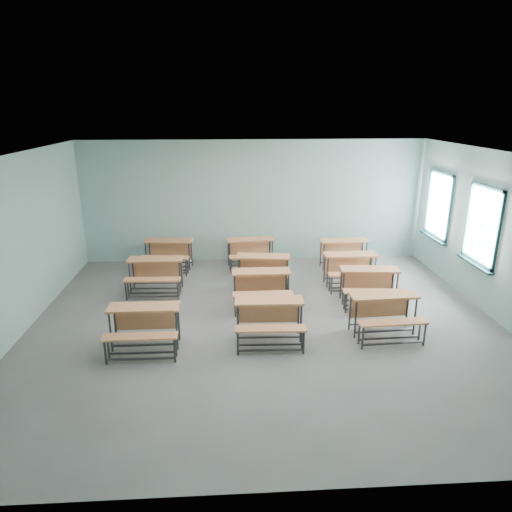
# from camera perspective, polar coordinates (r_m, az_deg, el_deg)

# --- Properties ---
(room) EXTENTS (9.04, 8.04, 3.24)m
(room) POSITION_cam_1_polar(r_m,az_deg,el_deg) (8.31, 1.87, 1.45)
(room) COLOR gray
(room) RESTS_ON ground
(desk_unit_r0c0) EXTENTS (1.21, 0.81, 0.76)m
(desk_unit_r0c0) POSITION_cam_1_polar(r_m,az_deg,el_deg) (8.04, -13.86, -8.03)
(desk_unit_r0c0) COLOR #D07E4B
(desk_unit_r0c0) RESTS_ON ground
(desk_unit_r0c1) EXTENTS (1.23, 0.85, 0.76)m
(desk_unit_r0c1) POSITION_cam_1_polar(r_m,az_deg,el_deg) (8.07, 1.67, -7.39)
(desk_unit_r0c1) COLOR #D07E4B
(desk_unit_r0c1) RESTS_ON ground
(desk_unit_r0c2) EXTENTS (1.25, 0.87, 0.76)m
(desk_unit_r0c2) POSITION_cam_1_polar(r_m,az_deg,el_deg) (8.60, 15.83, -6.43)
(desk_unit_r0c2) COLOR #D07E4B
(desk_unit_r0c2) RESTS_ON ground
(desk_unit_r1c1) EXTENTS (1.22, 0.82, 0.76)m
(desk_unit_r1c1) POSITION_cam_1_polar(r_m,az_deg,el_deg) (9.43, 0.68, -3.48)
(desk_unit_r1c1) COLOR #D07E4B
(desk_unit_r1c1) RESTS_ON ground
(desk_unit_r1c2) EXTENTS (1.28, 0.91, 0.76)m
(desk_unit_r1c2) POSITION_cam_1_polar(r_m,az_deg,el_deg) (9.84, 14.05, -3.10)
(desk_unit_r1c2) COLOR #D07E4B
(desk_unit_r1c2) RESTS_ON ground
(desk_unit_r2c0) EXTENTS (1.24, 0.85, 0.76)m
(desk_unit_r2c0) POSITION_cam_1_polar(r_m,az_deg,el_deg) (10.42, -12.52, -1.78)
(desk_unit_r2c0) COLOR #D07E4B
(desk_unit_r2c0) RESTS_ON ground
(desk_unit_r2c1) EXTENTS (1.30, 0.95, 0.76)m
(desk_unit_r2c1) POSITION_cam_1_polar(r_m,az_deg,el_deg) (10.38, 0.88, -1.43)
(desk_unit_r2c1) COLOR #D07E4B
(desk_unit_r2c1) RESTS_ON ground
(desk_unit_r2c2) EXTENTS (1.23, 0.83, 0.76)m
(desk_unit_r2c2) POSITION_cam_1_polar(r_m,az_deg,el_deg) (10.73, 11.80, -1.15)
(desk_unit_r2c2) COLOR #D07E4B
(desk_unit_r2c2) RESTS_ON ground
(desk_unit_r3c0) EXTENTS (1.30, 0.95, 0.76)m
(desk_unit_r3c0) POSITION_cam_1_polar(r_m,az_deg,el_deg) (11.81, -10.97, 0.70)
(desk_unit_r3c0) COLOR #D07E4B
(desk_unit_r3c0) RESTS_ON ground
(desk_unit_r3c1) EXTENTS (1.29, 0.94, 0.76)m
(desk_unit_r3c1) POSITION_cam_1_polar(r_m,az_deg,el_deg) (11.72, -0.64, 0.90)
(desk_unit_r3c1) COLOR #D07E4B
(desk_unit_r3c1) RESTS_ON ground
(desk_unit_r3c2) EXTENTS (1.24, 0.86, 0.76)m
(desk_unit_r3c2) POSITION_cam_1_polar(r_m,az_deg,el_deg) (11.83, 11.04, 0.72)
(desk_unit_r3c2) COLOR #D07E4B
(desk_unit_r3c2) RESTS_ON ground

